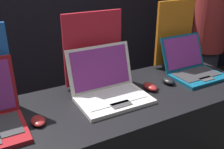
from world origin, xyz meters
TOP-DOWN VIEW (x-y plane):
  - mouse_front at (-0.43, 0.26)m, footprint 0.06×0.10m
  - laptop_middle at (-0.02, 0.33)m, footprint 0.38×0.33m
  - mouse_middle at (0.24, 0.30)m, footprint 0.06×0.11m
  - promo_stand_middle at (-0.02, 0.52)m, footprint 0.36×0.07m
  - laptop_back at (0.61, 0.35)m, footprint 0.33×0.33m
  - mouse_back at (0.39, 0.31)m, footprint 0.07×0.10m
  - promo_stand_back at (0.61, 0.55)m, footprint 0.31×0.07m
  - person_bystander at (1.42, 0.95)m, footprint 0.32×0.32m

SIDE VIEW (x-z plane):
  - person_bystander at x=1.42m, z-range 0.03..1.73m
  - mouse_front at x=-0.43m, z-range 0.94..0.97m
  - mouse_middle at x=0.24m, z-range 0.94..0.98m
  - mouse_back at x=0.39m, z-range 0.94..0.98m
  - laptop_back at x=0.61m, z-range 0.88..1.12m
  - laptop_middle at x=-0.02m, z-range 0.87..1.13m
  - promo_stand_middle at x=-0.02m, z-range 0.93..1.37m
  - promo_stand_back at x=0.61m, z-range 0.93..1.39m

